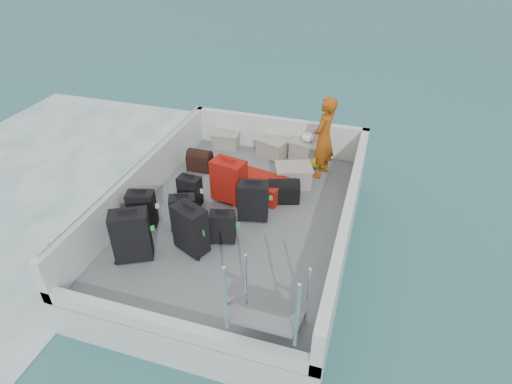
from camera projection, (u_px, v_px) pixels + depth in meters
ground at (240, 244)px, 7.39m from camera, size 160.00×160.00×0.00m
wake_foam at (14, 197)px, 8.57m from camera, size 10.00×10.00×0.00m
ferry_hull at (240, 231)px, 7.22m from camera, size 3.60×5.00×0.60m
deck at (239, 216)px, 7.05m from camera, size 3.30×4.70×0.02m
deck_fittings at (253, 213)px, 6.49m from camera, size 3.60×5.00×0.90m
suitcase_0 at (132, 236)px, 5.99m from camera, size 0.60×0.50×0.80m
suitcase_1 at (142, 209)px, 6.66m from camera, size 0.46×0.34×0.62m
suitcase_2 at (190, 191)px, 7.16m from camera, size 0.39×0.26×0.54m
suitcase_3 at (190, 229)px, 6.15m from camera, size 0.57×0.47×0.76m
suitcase_4 at (183, 213)px, 6.62m from camera, size 0.46×0.38×0.59m
suitcase_5 at (229, 181)px, 7.22m from camera, size 0.61×0.44×0.76m
suitcase_6 at (223, 227)px, 6.37m from camera, size 0.42×0.31×0.53m
suitcase_7 at (253, 201)px, 6.80m from camera, size 0.53×0.37×0.67m
suitcase_8 at (259, 187)px, 7.46m from camera, size 0.96×0.73×0.34m
duffel_0 at (200, 162)px, 8.20m from camera, size 0.45×0.30×0.32m
duffel_1 at (228, 172)px, 7.90m from camera, size 0.52×0.49×0.32m
duffel_2 at (284, 193)px, 7.32m from camera, size 0.60×0.45×0.32m
crate_0 at (226, 141)px, 8.94m from camera, size 0.54×0.39×0.31m
crate_1 at (272, 148)px, 8.64m from camera, size 0.66×0.55×0.34m
crate_2 at (307, 151)px, 8.52m from camera, size 0.69×0.55×0.37m
crate_3 at (293, 176)px, 7.71m from camera, size 0.72×0.61×0.37m
yellow_bag at (318, 163)px, 8.27m from camera, size 0.28×0.26×0.22m
white_bag at (308, 139)px, 8.36m from camera, size 0.24×0.24×0.18m
passenger at (324, 138)px, 7.69m from camera, size 0.51×0.65×1.54m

